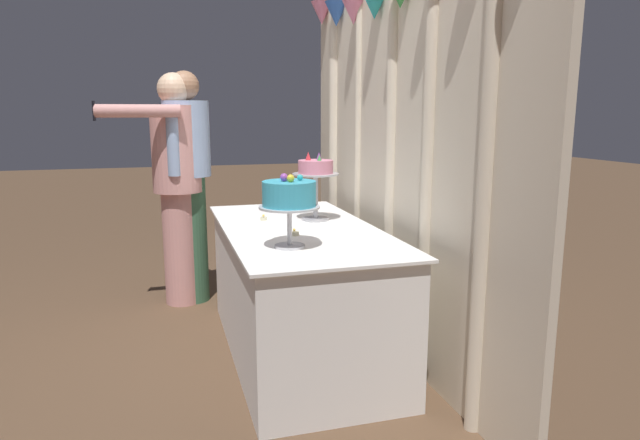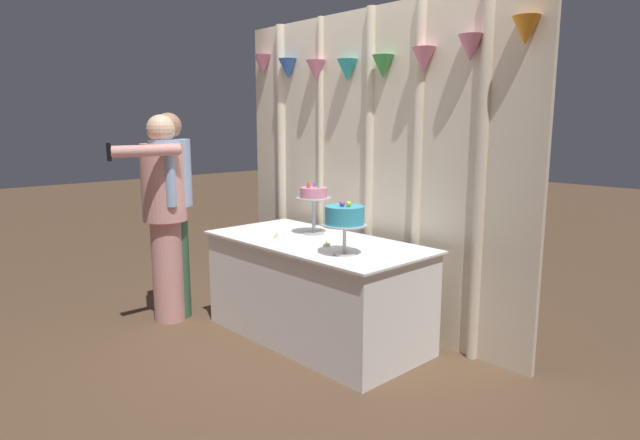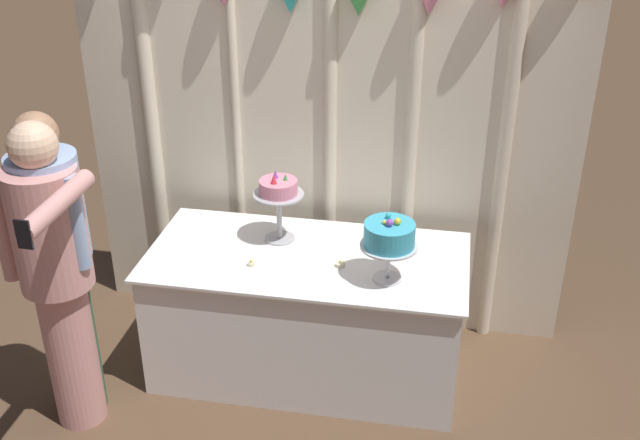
{
  "view_description": "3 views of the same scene",
  "coord_description": "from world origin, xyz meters",
  "views": [
    {
      "loc": [
        2.94,
        -0.63,
        1.36
      ],
      "look_at": [
        0.24,
        0.15,
        0.82
      ],
      "focal_mm": 31.15,
      "sensor_mm": 36.0,
      "label": 1
    },
    {
      "loc": [
        2.83,
        -2.5,
        1.58
      ],
      "look_at": [
        0.13,
        0.03,
        0.91
      ],
      "focal_mm": 30.56,
      "sensor_mm": 36.0,
      "label": 2
    },
    {
      "loc": [
        0.7,
        -3.29,
        2.77
      ],
      "look_at": [
        0.05,
        0.22,
        0.9
      ],
      "focal_mm": 42.56,
      "sensor_mm": 36.0,
      "label": 3
    }
  ],
  "objects": [
    {
      "name": "cake_table",
      "position": [
        0.0,
        0.1,
        0.37
      ],
      "size": [
        1.7,
        0.83,
        0.74
      ],
      "color": "white",
      "rests_on": "ground_plane"
    },
    {
      "name": "guest_man_pink_jacket",
      "position": [
        -1.11,
        -0.43,
        0.91
      ],
      "size": [
        0.44,
        0.44,
        1.65
      ],
      "color": "#3D6B4C",
      "rests_on": "ground_plane"
    },
    {
      "name": "cake_display_nearright",
      "position": [
        0.44,
        -0.06,
        0.98
      ],
      "size": [
        0.29,
        0.29,
        0.35
      ],
      "color": "silver",
      "rests_on": "cake_table"
    },
    {
      "name": "tealight_near_left",
      "position": [
        0.19,
        0.03,
        0.75
      ],
      "size": [
        0.05,
        0.05,
        0.04
      ],
      "color": "beige",
      "rests_on": "cake_table"
    },
    {
      "name": "tealight_far_left",
      "position": [
        -0.26,
        -0.05,
        0.75
      ],
      "size": [
        0.04,
        0.04,
        0.04
      ],
      "color": "beige",
      "rests_on": "cake_table"
    },
    {
      "name": "draped_curtain",
      "position": [
        -0.01,
        0.65,
        1.28
      ],
      "size": [
        2.82,
        0.16,
        2.42
      ],
      "color": "beige",
      "rests_on": "ground_plane"
    },
    {
      "name": "guest_man_dark_suit",
      "position": [
        -1.09,
        -0.52,
        0.9
      ],
      "size": [
        0.51,
        0.7,
        1.64
      ],
      "color": "#D6938E",
      "rests_on": "ground_plane"
    },
    {
      "name": "cake_display_nearleft",
      "position": [
        -0.18,
        0.25,
        1.02
      ],
      "size": [
        0.27,
        0.27,
        0.41
      ],
      "color": "#B2B2B7",
      "rests_on": "cake_table"
    },
    {
      "name": "ground_plane",
      "position": [
        0.0,
        0.0,
        0.0
      ],
      "size": [
        24.0,
        24.0,
        0.0
      ],
      "primitive_type": "plane",
      "color": "brown"
    }
  ]
}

